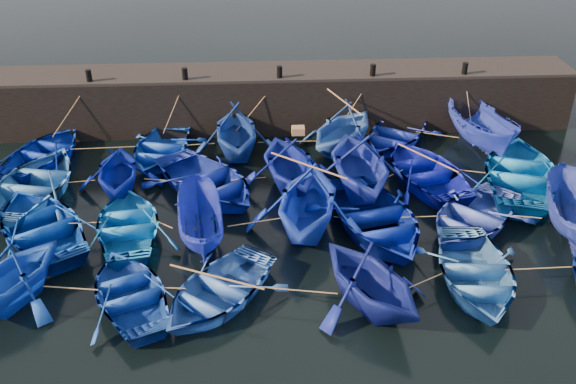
{
  "coord_description": "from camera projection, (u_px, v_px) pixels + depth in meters",
  "views": [
    {
      "loc": [
        -1.1,
        -16.42,
        12.26
      ],
      "look_at": [
        0.0,
        3.2,
        0.7
      ],
      "focal_mm": 40.0,
      "sensor_mm": 36.0,
      "label": 1
    }
  ],
  "objects": [
    {
      "name": "boat_17",
      "position": [
        375.0,
        218.0,
        21.59
      ],
      "size": [
        5.03,
        6.15,
        1.12
      ],
      "primitive_type": "imported",
      "rotation": [
        0.0,
        0.0,
        0.24
      ],
      "color": "navy",
      "rests_on": "ground"
    },
    {
      "name": "ground",
      "position": [
        294.0,
        262.0,
        20.4
      ],
      "size": [
        120.0,
        120.0,
        0.0
      ],
      "primitive_type": "plane",
      "color": "black",
      "rests_on": "ground"
    },
    {
      "name": "boat_23",
      "position": [
        370.0,
        278.0,
        17.97
      ],
      "size": [
        4.99,
        5.2,
        2.12
      ],
      "primitive_type": "imported",
      "rotation": [
        0.0,
        0.0,
        0.51
      ],
      "color": "navy",
      "rests_on": "ground"
    },
    {
      "name": "boat_11",
      "position": [
        426.0,
        170.0,
        24.6
      ],
      "size": [
        4.7,
        5.7,
        1.03
      ],
      "primitive_type": "imported",
      "rotation": [
        0.0,
        0.0,
        3.4
      ],
      "color": "#091098",
      "rests_on": "ground"
    },
    {
      "name": "boat_16",
      "position": [
        308.0,
        200.0,
        21.28
      ],
      "size": [
        5.02,
        5.52,
        2.51
      ],
      "primitive_type": "imported",
      "rotation": [
        0.0,
        0.0,
        -0.21
      ],
      "color": "blue",
      "rests_on": "ground"
    },
    {
      "name": "boat_2",
      "position": [
        236.0,
        130.0,
        26.27
      ],
      "size": [
        3.97,
        4.53,
        2.27
      ],
      "primitive_type": "imported",
      "rotation": [
        0.0,
        0.0,
        0.06
      ],
      "color": "navy",
      "rests_on": "ground"
    },
    {
      "name": "boat_9",
      "position": [
        290.0,
        162.0,
        23.77
      ],
      "size": [
        4.63,
        5.09,
        2.32
      ],
      "primitive_type": "imported",
      "rotation": [
        0.0,
        0.0,
        3.35
      ],
      "color": "navy",
      "rests_on": "ground"
    },
    {
      "name": "boat_6",
      "position": [
        34.0,
        184.0,
        23.59
      ],
      "size": [
        4.84,
        6.07,
        1.13
      ],
      "primitive_type": "imported",
      "rotation": [
        0.0,
        0.0,
        2.95
      ],
      "color": "#255EA5",
      "rests_on": "ground"
    },
    {
      "name": "bollard_4",
      "position": [
        465.0,
        68.0,
        27.59
      ],
      "size": [
        0.24,
        0.24,
        0.5
      ],
      "primitive_type": "cylinder",
      "color": "black",
      "rests_on": "quay_top"
    },
    {
      "name": "loose_oars",
      "position": [
        332.0,
        167.0,
        22.27
      ],
      "size": [
        9.99,
        11.5,
        1.66
      ],
      "color": "#99724C",
      "rests_on": "ground"
    },
    {
      "name": "boat_13",
      "position": [
        41.0,
        225.0,
        21.28
      ],
      "size": [
        5.87,
        6.29,
        1.06
      ],
      "primitive_type": "imported",
      "rotation": [
        0.0,
        0.0,
        3.72
      ],
      "color": "navy",
      "rests_on": "ground"
    },
    {
      "name": "boat_19",
      "position": [
        570.0,
        211.0,
        21.5
      ],
      "size": [
        2.54,
        4.45,
        1.62
      ],
      "primitive_type": "imported",
      "rotation": [
        0.0,
        0.0,
        2.9
      ],
      "color": "navy",
      "rests_on": "ground"
    },
    {
      "name": "wooden_crate",
      "position": [
        298.0,
        130.0,
        23.13
      ],
      "size": [
        0.47,
        0.38,
        0.27
      ],
      "primitive_type": "cube",
      "color": "olive",
      "rests_on": "boat_9"
    },
    {
      "name": "boat_18",
      "position": [
        472.0,
        217.0,
        21.79
      ],
      "size": [
        5.67,
        5.7,
        0.97
      ],
      "primitive_type": "imported",
      "rotation": [
        0.0,
        0.0,
        -0.77
      ],
      "color": "#2E45B0",
      "rests_on": "ground"
    },
    {
      "name": "quay_wall",
      "position": [
        279.0,
        99.0,
        28.8
      ],
      "size": [
        26.0,
        2.5,
        2.5
      ],
      "primitive_type": "cube",
      "color": "black",
      "rests_on": "ground"
    },
    {
      "name": "bollard_1",
      "position": [
        185.0,
        74.0,
        27.01
      ],
      "size": [
        0.24,
        0.24,
        0.5
      ],
      "primitive_type": "cylinder",
      "color": "black",
      "rests_on": "quay_top"
    },
    {
      "name": "bollard_0",
      "position": [
        89.0,
        76.0,
        26.82
      ],
      "size": [
        0.24,
        0.24,
        0.5
      ],
      "primitive_type": "cylinder",
      "color": "black",
      "rests_on": "quay_top"
    },
    {
      "name": "boat_0",
      "position": [
        45.0,
        152.0,
        26.04
      ],
      "size": [
        4.55,
        5.31,
        0.93
      ],
      "primitive_type": "imported",
      "rotation": [
        0.0,
        0.0,
        2.79
      ],
      "color": "#011A89",
      "rests_on": "ground"
    },
    {
      "name": "boat_8",
      "position": [
        207.0,
        181.0,
        23.79
      ],
      "size": [
        6.12,
        6.4,
        1.08
      ],
      "primitive_type": "imported",
      "rotation": [
        0.0,
        0.0,
        0.65
      ],
      "color": "navy",
      "rests_on": "ground"
    },
    {
      "name": "bollard_3",
      "position": [
        373.0,
        70.0,
        27.4
      ],
      "size": [
        0.24,
        0.24,
        0.5
      ],
      "primitive_type": "cylinder",
      "color": "black",
      "rests_on": "quay_top"
    },
    {
      "name": "boat_10",
      "position": [
        360.0,
        162.0,
        23.47
      ],
      "size": [
        4.6,
        5.22,
        2.58
      ],
      "primitive_type": "imported",
      "rotation": [
        0.0,
        0.0,
        3.22
      ],
      "color": "#182AA0",
      "rests_on": "ground"
    },
    {
      "name": "boat_20",
      "position": [
        8.0,
        275.0,
        18.19
      ],
      "size": [
        4.72,
        4.93,
        2.01
      ],
      "primitive_type": "imported",
      "rotation": [
        0.0,
        0.0,
        -0.51
      ],
      "color": "#0D3AAE",
      "rests_on": "ground"
    },
    {
      "name": "boat_7",
      "position": [
        118.0,
        170.0,
        23.68
      ],
      "size": [
        3.54,
        3.99,
        1.93
      ],
      "primitive_type": "imported",
      "rotation": [
        0.0,
        0.0,
        3.25
      ],
      "color": "#031286",
      "rests_on": "ground"
    },
    {
      "name": "mooring_ropes",
      "position": [
        288.0,
        164.0,
        24.25
      ],
      "size": [
        18.3,
        11.86,
        2.1
      ],
      "color": "tan",
      "rests_on": "ground"
    },
    {
      "name": "boat_1",
      "position": [
        160.0,
        148.0,
        26.36
      ],
      "size": [
        4.01,
        5.02,
        0.93
      ],
      "primitive_type": "imported",
      "rotation": [
        0.0,
        0.0,
        -0.19
      ],
      "color": "#0E39AE",
      "rests_on": "ground"
    },
    {
      "name": "boat_4",
      "position": [
        395.0,
        134.0,
        27.5
      ],
      "size": [
        5.24,
        5.59,
        0.94
      ],
      "primitive_type": "imported",
      "rotation": [
        0.0,
        0.0,
        -0.59
      ],
      "color": "#182B9E",
      "rests_on": "ground"
    },
    {
      "name": "boat_22",
      "position": [
        217.0,
        290.0,
        18.48
      ],
      "size": [
        5.1,
        5.36,
        0.9
      ],
      "primitive_type": "imported",
      "rotation": [
        0.0,
        0.0,
        -0.64
      ],
      "color": "blue",
      "rests_on": "ground"
    },
    {
      "name": "boat_5",
      "position": [
        481.0,
        129.0,
        26.83
      ],
      "size": [
        2.55,
        5.09,
        1.88
      ],
      "primitive_type": "imported",
      "rotation": [
        0.0,
        0.0,
        0.15
      ],
      "color": "#2338C0",
      "rests_on": "ground"
    },
    {
      "name": "boat_12",
      "position": [
        521.0,
        173.0,
        24.25
      ],
      "size": [
        5.75,
        6.77,
        1.19
      ],
      "primitive_type": "imported",
      "rotation": [
        0.0,
        0.0,
        2.81
      ],
      "color": "#0C64B5",
      "rests_on": "ground"
    },
    {
      "name": "boat_3",
      "position": [
        343.0,
        128.0,
        26.48
      ],
      "size": [
        5.53,
        5.65,
        2.25
      ],
      "primitive_type": "imported",
      "rotation": [
        0.0,
        0.0,
        -0.65
      ],
      "color": "#2753AB",
      "rests_on": "ground"
    },
    {
      "name": "boat_24",
      "position": [
        475.0,
        273.0,
        19.12
      ],
      "size": [
        3.69,
        4.91,
        0.97
      ],
      "primitive_type": "imported",
      "rotation": [
        0.0,
        0.0,
        -0.08
      ],
      "color": "#326ABE",
      "rests_on": "ground"
    },
    {
      "name": "boat_15",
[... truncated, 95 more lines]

